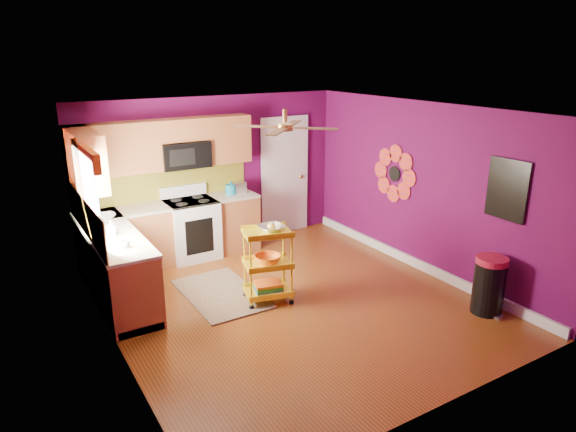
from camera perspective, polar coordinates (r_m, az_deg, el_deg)
ground at (r=6.90m, az=0.55°, el=-9.50°), size 5.00×5.00×0.00m
room_envelope at (r=6.33m, az=0.80°, el=3.81°), size 4.54×5.04×2.52m
lower_cabinets at (r=7.76m, az=-15.18°, el=-3.42°), size 2.81×2.31×0.94m
electric_range at (r=8.29m, az=-10.66°, el=-1.37°), size 0.76×0.66×1.13m
upper_cabinetry at (r=7.76m, az=-16.01°, el=7.00°), size 2.80×2.30×1.26m
left_window at (r=6.49m, az=-21.52°, el=3.86°), size 0.08×1.35×1.08m
panel_door at (r=9.19m, az=-0.39°, el=4.35°), size 0.95×0.11×2.15m
right_wall_art at (r=7.51m, az=16.62°, el=3.83°), size 0.04×2.74×1.04m
ceiling_fan at (r=6.36m, az=-0.35°, el=9.92°), size 1.01×1.01×0.26m
shag_rug at (r=7.14m, az=-7.48°, el=-8.55°), size 0.92×1.49×0.02m
rolling_cart at (r=6.70m, az=-2.19°, el=-5.08°), size 0.69×0.58×1.09m
trash_can at (r=6.95m, az=21.43°, el=-7.17°), size 0.48×0.49×0.75m
teal_kettle at (r=8.42m, az=-6.36°, el=2.98°), size 0.18×0.18×0.21m
toaster at (r=8.49m, az=-5.48°, el=3.17°), size 0.22×0.15×0.18m
soap_bottle_a at (r=6.81m, az=-19.09°, el=-1.33°), size 0.09×0.10×0.21m
soap_bottle_b at (r=6.90m, az=-18.83°, el=-1.32°), size 0.12×0.12×0.15m
counter_dish at (r=7.61m, az=-19.57°, el=-0.00°), size 0.26×0.26×0.06m
counter_cup at (r=6.40m, az=-17.63°, el=-2.98°), size 0.11×0.11×0.09m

